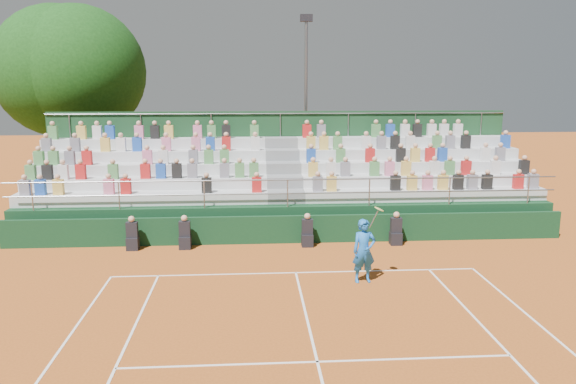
{
  "coord_description": "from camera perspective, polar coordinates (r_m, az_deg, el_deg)",
  "views": [
    {
      "loc": [
        -1.33,
        -16.1,
        5.72
      ],
      "look_at": [
        0.0,
        3.5,
        1.8
      ],
      "focal_mm": 35.0,
      "sensor_mm": 36.0,
      "label": 1
    }
  ],
  "objects": [
    {
      "name": "grandstand",
      "position": [
        23.05,
        -0.5,
        -0.3
      ],
      "size": [
        20.0,
        5.2,
        4.4
      ],
      "color": "#0D3119",
      "rests_on": "ground"
    },
    {
      "name": "courtside_wall",
      "position": [
        20.04,
        0.06,
        -3.82
      ],
      "size": [
        20.0,
        0.15,
        1.0
      ],
      "primitive_type": "cube",
      "color": "#0D3119",
      "rests_on": "ground"
    },
    {
      "name": "tree_west",
      "position": [
        30.66,
        -22.13,
        11.26
      ],
      "size": [
        6.5,
        6.5,
        9.4
      ],
      "color": "#3A2315",
      "rests_on": "ground"
    },
    {
      "name": "line_officials",
      "position": [
        19.57,
        -3.23,
        -4.28
      ],
      "size": [
        9.57,
        0.4,
        1.19
      ],
      "color": "black",
      "rests_on": "ground"
    },
    {
      "name": "tree_east",
      "position": [
        30.09,
        -20.42,
        11.39
      ],
      "size": [
        6.44,
        6.44,
        9.37
      ],
      "color": "#3A2315",
      "rests_on": "ground"
    },
    {
      "name": "tennis_player",
      "position": [
        16.27,
        7.73,
        -5.94
      ],
      "size": [
        0.89,
        0.51,
        2.22
      ],
      "color": "blue",
      "rests_on": "ground"
    },
    {
      "name": "ground",
      "position": [
        17.14,
        0.8,
        -8.21
      ],
      "size": [
        90.0,
        90.0,
        0.0
      ],
      "primitive_type": "plane",
      "color": "#A9521C",
      "rests_on": "ground"
    },
    {
      "name": "floodlight_mast",
      "position": [
        28.28,
        1.83,
        10.05
      ],
      "size": [
        0.6,
        0.25,
        8.86
      ],
      "color": "gray",
      "rests_on": "ground"
    }
  ]
}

